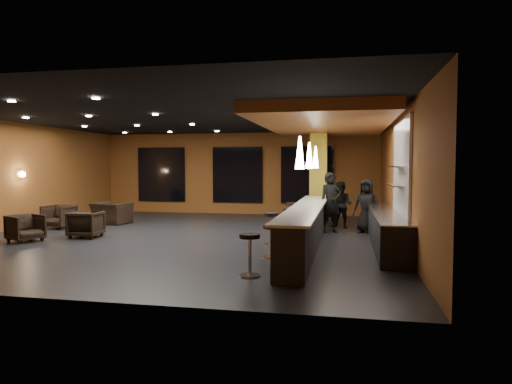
% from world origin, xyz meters
% --- Properties ---
extents(floor, '(12.00, 13.00, 0.10)m').
position_xyz_m(floor, '(0.00, 0.00, -0.05)').
color(floor, black).
rests_on(floor, ground).
extents(ceiling, '(12.00, 13.00, 0.10)m').
position_xyz_m(ceiling, '(0.00, 0.00, 3.55)').
color(ceiling, black).
extents(wall_back, '(12.00, 0.10, 3.50)m').
position_xyz_m(wall_back, '(0.00, 6.55, 1.75)').
color(wall_back, brown).
rests_on(wall_back, floor).
extents(wall_front, '(12.00, 0.10, 3.50)m').
position_xyz_m(wall_front, '(0.00, -6.55, 1.75)').
color(wall_front, brown).
rests_on(wall_front, floor).
extents(wall_left, '(0.10, 13.00, 3.50)m').
position_xyz_m(wall_left, '(-6.05, 0.00, 1.75)').
color(wall_left, brown).
rests_on(wall_left, floor).
extents(wall_right, '(0.10, 13.00, 3.50)m').
position_xyz_m(wall_right, '(6.05, 0.00, 1.75)').
color(wall_right, brown).
rests_on(wall_right, floor).
extents(wood_soffit, '(3.60, 8.00, 0.28)m').
position_xyz_m(wood_soffit, '(4.00, 1.00, 3.36)').
color(wood_soffit, '#97582C').
rests_on(wood_soffit, ceiling).
extents(window_left, '(2.20, 0.06, 2.40)m').
position_xyz_m(window_left, '(-3.50, 6.44, 1.70)').
color(window_left, black).
rests_on(window_left, wall_back).
extents(window_center, '(2.20, 0.06, 2.40)m').
position_xyz_m(window_center, '(0.00, 6.44, 1.70)').
color(window_center, black).
rests_on(window_center, wall_back).
extents(window_right, '(2.20, 0.06, 2.40)m').
position_xyz_m(window_right, '(3.00, 6.44, 1.70)').
color(window_right, black).
rests_on(window_right, wall_back).
extents(tile_backsplash, '(0.06, 3.20, 2.40)m').
position_xyz_m(tile_backsplash, '(5.96, -1.00, 2.00)').
color(tile_backsplash, white).
rests_on(tile_backsplash, wall_right).
extents(bar_counter, '(0.60, 8.00, 1.00)m').
position_xyz_m(bar_counter, '(3.65, -1.00, 0.50)').
color(bar_counter, black).
rests_on(bar_counter, floor).
extents(bar_top, '(0.78, 8.10, 0.05)m').
position_xyz_m(bar_top, '(3.65, -1.00, 1.02)').
color(bar_top, silver).
rests_on(bar_top, bar_counter).
extents(prep_counter, '(0.70, 6.00, 0.86)m').
position_xyz_m(prep_counter, '(5.65, -0.50, 0.43)').
color(prep_counter, black).
rests_on(prep_counter, floor).
extents(prep_top, '(0.72, 6.00, 0.03)m').
position_xyz_m(prep_top, '(5.65, -0.50, 0.89)').
color(prep_top, silver).
rests_on(prep_top, prep_counter).
extents(wall_shelf_lower, '(0.30, 1.50, 0.03)m').
position_xyz_m(wall_shelf_lower, '(5.82, -1.20, 1.60)').
color(wall_shelf_lower, silver).
rests_on(wall_shelf_lower, wall_right).
extents(wall_shelf_upper, '(0.30, 1.50, 0.03)m').
position_xyz_m(wall_shelf_upper, '(5.82, -1.20, 2.05)').
color(wall_shelf_upper, silver).
rests_on(wall_shelf_upper, wall_right).
extents(column, '(0.60, 0.60, 3.50)m').
position_xyz_m(column, '(3.65, 3.60, 1.75)').
color(column, '#A59025').
rests_on(column, floor).
extents(wall_sconce, '(0.22, 0.22, 0.22)m').
position_xyz_m(wall_sconce, '(-5.88, 0.50, 1.80)').
color(wall_sconce, '#FFE5B2').
rests_on(wall_sconce, wall_left).
extents(pendant_0, '(0.20, 0.20, 0.70)m').
position_xyz_m(pendant_0, '(3.65, -3.00, 2.35)').
color(pendant_0, white).
rests_on(pendant_0, wood_soffit).
extents(pendant_1, '(0.20, 0.20, 0.70)m').
position_xyz_m(pendant_1, '(3.65, -0.50, 2.35)').
color(pendant_1, white).
rests_on(pendant_1, wood_soffit).
extents(pendant_2, '(0.20, 0.20, 0.70)m').
position_xyz_m(pendant_2, '(3.65, 2.00, 2.35)').
color(pendant_2, white).
rests_on(pendant_2, wood_soffit).
extents(staff_a, '(0.80, 0.68, 1.87)m').
position_xyz_m(staff_a, '(4.15, 1.57, 0.93)').
color(staff_a, black).
rests_on(staff_a, floor).
extents(staff_b, '(0.93, 0.84, 1.56)m').
position_xyz_m(staff_b, '(4.47, 2.69, 0.78)').
color(staff_b, black).
rests_on(staff_b, floor).
extents(staff_c, '(0.94, 0.76, 1.67)m').
position_xyz_m(staff_c, '(5.25, 1.74, 0.84)').
color(staff_c, black).
rests_on(staff_c, floor).
extents(armchair_a, '(1.08, 1.07, 0.74)m').
position_xyz_m(armchair_a, '(-4.00, -1.78, 0.37)').
color(armchair_a, black).
rests_on(armchair_a, floor).
extents(armchair_b, '(0.87, 0.89, 0.77)m').
position_xyz_m(armchair_b, '(-2.76, -0.81, 0.38)').
color(armchair_b, black).
rests_on(armchair_b, floor).
extents(armchair_c, '(0.93, 0.95, 0.79)m').
position_xyz_m(armchair_c, '(-4.73, 0.77, 0.39)').
color(armchair_c, black).
rests_on(armchair_c, floor).
extents(armchair_d, '(1.35, 1.23, 0.76)m').
position_xyz_m(armchair_d, '(-3.63, 2.22, 0.38)').
color(armchair_d, black).
rests_on(armchair_d, floor).
extents(bar_stool_0, '(0.41, 0.41, 0.80)m').
position_xyz_m(bar_stool_0, '(2.87, -4.48, 0.51)').
color(bar_stool_0, silver).
rests_on(bar_stool_0, floor).
extents(bar_stool_1, '(0.37, 0.37, 0.74)m').
position_xyz_m(bar_stool_1, '(2.98, -2.68, 0.47)').
color(bar_stool_1, silver).
rests_on(bar_stool_1, floor).
extents(bar_stool_2, '(0.43, 0.43, 0.85)m').
position_xyz_m(bar_stool_2, '(2.72, -1.05, 0.54)').
color(bar_stool_2, silver).
rests_on(bar_stool_2, floor).
extents(bar_stool_3, '(0.41, 0.41, 0.81)m').
position_xyz_m(bar_stool_3, '(2.96, 0.82, 0.52)').
color(bar_stool_3, silver).
rests_on(bar_stool_3, floor).
extents(bar_stool_4, '(0.43, 0.43, 0.85)m').
position_xyz_m(bar_stool_4, '(2.86, 2.28, 0.55)').
color(bar_stool_4, silver).
rests_on(bar_stool_4, floor).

